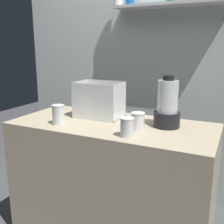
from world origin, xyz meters
TOP-DOWN VIEW (x-y plane):
  - counter at (0.00, 0.00)m, footprint 1.40×0.64m
  - back_wall_unit at (0.00, 0.77)m, footprint 2.60×0.24m
  - carrot_display_bin at (-0.16, 0.11)m, footprint 0.34×0.22m
  - blender_pitcher at (0.36, 0.08)m, footprint 0.17×0.17m
  - juice_cup_beet_far_left at (-0.32, -0.18)m, footprint 0.09×0.09m
  - juice_cup_pomegranate_left at (0.20, -0.22)m, footprint 0.08×0.08m
  - juice_cup_pomegranate_middle at (0.21, -0.06)m, footprint 0.09×0.09m

SIDE VIEW (x-z plane):
  - counter at x=0.00m, z-range 0.00..0.90m
  - juice_cup_pomegranate_middle at x=0.21m, z-range 0.89..1.00m
  - juice_cup_pomegranate_left at x=0.20m, z-range 0.89..1.01m
  - juice_cup_beet_far_left at x=-0.32m, z-range 0.89..1.03m
  - carrot_display_bin at x=-0.16m, z-range 0.85..1.11m
  - blender_pitcher at x=0.36m, z-range 0.87..1.21m
  - back_wall_unit at x=0.00m, z-range 0.01..2.51m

